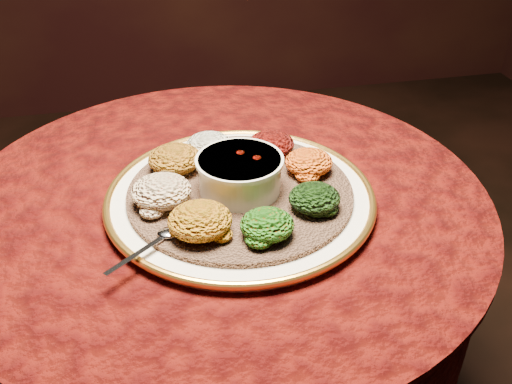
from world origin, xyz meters
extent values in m
cylinder|color=black|center=(0.00, 0.00, 0.34)|extent=(0.12, 0.12, 0.68)
cylinder|color=black|center=(0.00, 0.00, 0.70)|extent=(0.80, 0.80, 0.04)
cylinder|color=#400805|center=(0.00, 0.00, 0.56)|extent=(0.93, 0.93, 0.34)
cylinder|color=#400805|center=(0.00, 0.00, 0.73)|extent=(0.96, 0.96, 0.01)
cylinder|color=white|center=(0.03, -0.04, 0.74)|extent=(0.45, 0.45, 0.02)
torus|color=gold|center=(0.03, -0.04, 0.75)|extent=(0.47, 0.47, 0.01)
cylinder|color=brown|center=(0.03, -0.04, 0.76)|extent=(0.39, 0.39, 0.01)
cylinder|color=silver|center=(0.03, -0.04, 0.79)|extent=(0.14, 0.14, 0.06)
cylinder|color=silver|center=(0.03, -0.04, 0.82)|extent=(0.15, 0.15, 0.01)
cylinder|color=#610704|center=(0.03, -0.04, 0.81)|extent=(0.12, 0.12, 0.01)
ellipsoid|color=silver|center=(-0.10, -0.14, 0.77)|extent=(0.04, 0.03, 0.01)
cube|color=silver|center=(-0.16, -0.18, 0.77)|extent=(0.09, 0.08, 0.00)
ellipsoid|color=silver|center=(-0.01, 0.09, 0.78)|extent=(0.09, 0.08, 0.04)
ellipsoid|color=black|center=(0.11, 0.07, 0.78)|extent=(0.09, 0.08, 0.04)
ellipsoid|color=#A46B0D|center=(0.16, -0.01, 0.78)|extent=(0.09, 0.08, 0.04)
ellipsoid|color=black|center=(0.13, -0.12, 0.78)|extent=(0.09, 0.08, 0.04)
ellipsoid|color=#923709|center=(0.04, -0.17, 0.78)|extent=(0.08, 0.08, 0.04)
ellipsoid|color=#AE5F0F|center=(-0.06, -0.15, 0.79)|extent=(0.10, 0.09, 0.05)
ellipsoid|color=maroon|center=(-0.11, -0.05, 0.79)|extent=(0.10, 0.09, 0.05)
ellipsoid|color=#9E5713|center=(-0.08, 0.05, 0.79)|extent=(0.10, 0.09, 0.05)
camera|label=1|loc=(-0.12, -0.85, 1.31)|focal=40.00mm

